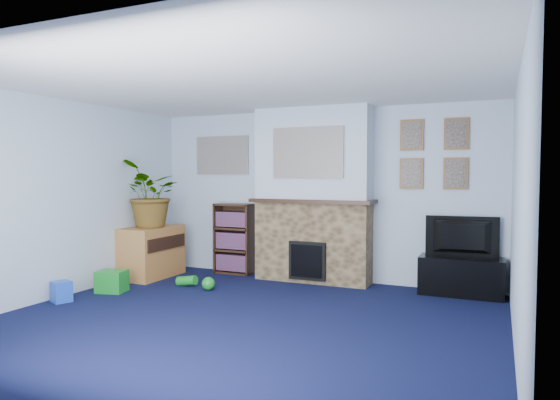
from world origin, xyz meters
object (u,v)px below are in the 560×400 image
at_px(bookshelf, 234,240).
at_px(sideboard, 152,253).
at_px(television, 462,237).
at_px(tv_stand, 461,277).

distance_m(bookshelf, sideboard, 1.22).
distance_m(television, sideboard, 4.26).
relative_size(tv_stand, television, 1.14).
relative_size(bookshelf, sideboard, 1.12).
relative_size(tv_stand, sideboard, 1.06).
bearing_deg(bookshelf, sideboard, -143.01).
distance_m(tv_stand, television, 0.50).
xyz_separation_m(tv_stand, bookshelf, (-3.22, 0.08, 0.28)).
bearing_deg(television, tv_stand, 85.09).
height_order(tv_stand, bookshelf, bookshelf).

